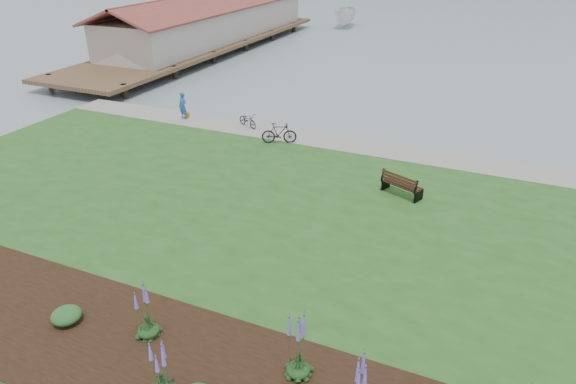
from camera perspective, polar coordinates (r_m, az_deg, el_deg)
name	(u,v)px	position (r m, az deg, el deg)	size (l,w,h in m)	color
ground	(278,204)	(22.02, -1.14, -1.33)	(600.00, 600.00, 0.00)	slate
lawn	(256,221)	(20.36, -3.52, -3.26)	(34.00, 20.00, 0.40)	#214F1B
shoreline_path	(332,142)	(27.69, 4.91, 5.60)	(34.00, 2.20, 0.03)	gray
garden_bed	(221,382)	(13.68, -7.45, -20.18)	(24.00, 4.40, 0.04)	black
pier_pavilion	(211,21)	(53.78, -8.53, 18.24)	(8.00, 36.00, 5.40)	#4C3826
park_bench	(401,184)	(22.12, 12.44, 0.84)	(1.85, 1.29, 1.07)	black
person	(183,104)	(31.46, -11.63, 9.59)	(0.70, 0.48, 1.92)	#225A9E
bicycle_a	(248,120)	(29.80, -4.50, 7.98)	(1.57, 0.55, 0.82)	black
bicycle_b	(279,133)	(27.24, -0.99, 6.56)	(1.86, 0.54, 1.12)	black
sailboat	(345,27)	(67.29, 6.37, 17.76)	(10.21, 10.40, 26.93)	silver
pannier	(187,115)	(31.96, -11.14, 8.40)	(0.20, 0.30, 0.33)	#BE7716
echium_0	(160,373)	(13.09, -14.01, -18.93)	(0.62, 0.62, 1.83)	#143613
echium_1	(299,346)	(13.06, 1.18, -16.72)	(0.62, 0.62, 2.31)	#143613
echium_4	(146,313)	(14.75, -15.51, -12.86)	(0.62, 0.62, 2.03)	#143613
shrub_0	(66,315)	(16.29, -23.42, -12.48)	(0.85, 0.85, 0.43)	#1E4C21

